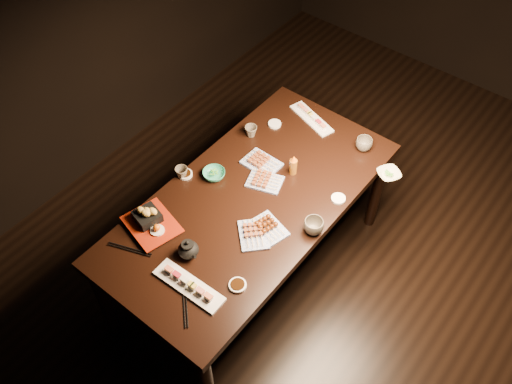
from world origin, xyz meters
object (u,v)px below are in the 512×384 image
Objects in this scene: yakitori_plate_right at (253,233)px; edamame_bowl_cream at (389,174)px; sushi_platter_far at (312,117)px; teapot at (188,248)px; dining_table at (251,239)px; sushi_platter_near at (189,284)px; teacup_mid_right at (314,226)px; yakitori_plate_center at (265,179)px; tempura_tray at (151,221)px; teacup_near_left at (182,173)px; edamame_bowl_green at (214,174)px; condiment_bottle at (293,165)px; teacup_far_left at (251,131)px; teacup_far_right at (364,144)px; yakitori_plate_left at (262,161)px.

yakitori_plate_right reaches higher than edamame_bowl_cream.
teapot reaches higher than sushi_platter_far.
sushi_platter_near is at bearing -67.85° from dining_table.
teacup_mid_right reaches higher than yakitori_plate_right.
yakitori_plate_center is (-0.13, 0.78, 0.00)m from sushi_platter_near.
edamame_bowl_cream is at bearing 110.56° from yakitori_plate_right.
teacup_near_left is (-0.12, 0.36, -0.02)m from tempura_tray.
edamame_bowl_green is at bearing 101.35° from tempura_tray.
tempura_tray is at bearing -109.91° from dining_table.
tempura_tray reaches higher than edamame_bowl_green.
condiment_bottle reaches higher than yakitori_plate_right.
edamame_bowl_cream is at bearing 15.63° from teacup_far_left.
sushi_platter_far is 2.48× the size of condiment_bottle.
condiment_bottle reaches higher than teacup_mid_right.
edamame_bowl_cream is 0.44× the size of tempura_tray.
teacup_far_right is 0.73× the size of condiment_bottle.
teacup_far_right reaches higher than edamame_bowl_green.
teacup_far_left is (-0.32, 0.40, 0.41)m from dining_table.
edamame_bowl_green is at bearing -141.26° from edamame_bowl_cream.
yakitori_plate_left reaches higher than dining_table.
teapot is 0.94× the size of condiment_bottle.
teapot is (0.40, -0.37, 0.02)m from teacup_near_left.
sushi_platter_far is at bearing 80.15° from yakitori_plate_center.
yakitori_plate_center is 2.57× the size of teacup_far_left.
teacup_far_left is 0.60× the size of teapot.
tempura_tray reaches higher than yakitori_plate_center.
teacup_far_right is at bearing 99.49° from teacup_mid_right.
yakitori_plate_left is at bearing 116.88° from yakitori_plate_center.
sushi_platter_near is at bearing -87.13° from condiment_bottle.
tempura_tray is (-0.46, -0.29, 0.03)m from yakitori_plate_right.
yakitori_plate_center is at bearing -43.28° from yakitori_plate_left.
yakitori_plate_center is 0.69m from tempura_tray.
yakitori_plate_left is (-0.12, 0.25, 0.40)m from dining_table.
edamame_bowl_cream is at bearing -173.50° from sushi_platter_far.
tempura_tray is 0.88m from teacup_far_left.
teacup_far_right is 0.78× the size of teapot.
teacup_far_left is at bearing 144.27° from yakitori_plate_left.
edamame_bowl_cream is 1.19× the size of teacup_mid_right.
teacup_mid_right is 1.41× the size of teacup_far_left.
condiment_bottle is at bearing -13.13° from teacup_far_left.
sushi_platter_near is 0.74m from teacup_near_left.
teacup_mid_right is at bearing -100.99° from edamame_bowl_cream.
condiment_bottle is at bearing 145.23° from yakitori_plate_right.
yakitori_plate_right is 0.89m from edamame_bowl_cream.
teacup_near_left reaches higher than sushi_platter_far.
yakitori_plate_right is 0.69× the size of tempura_tray.
teacup_mid_right is (0.52, -0.21, 0.02)m from yakitori_plate_left.
teacup_mid_right is at bearing -21.27° from yakitori_plate_left.
condiment_bottle is at bearing 41.30° from teacup_near_left.
dining_table is 0.86m from sushi_platter_far.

